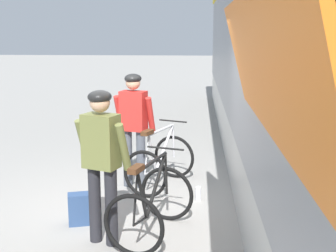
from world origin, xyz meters
TOP-DOWN VIEW (x-y plane):
  - ground_plane at (0.00, 0.00)m, footprint 80.00×80.00m
  - cyclist_near_in_olive at (-0.19, -1.06)m, footprint 0.66×0.47m
  - cyclist_far_in_red at (-0.11, 0.87)m, footprint 0.66×0.41m
  - bicycle_near_black at (0.34, -0.88)m, footprint 0.98×1.23m
  - bicycle_far_silver at (0.30, 0.87)m, footprint 1.05×1.26m
  - backpack_on_platform at (-0.60, -0.58)m, footprint 0.32×0.25m
  - water_bottle_near_the_bikes at (0.89, 0.33)m, footprint 0.08×0.08m

SIDE VIEW (x-z plane):
  - ground_plane at x=0.00m, z-range 0.00..0.00m
  - water_bottle_near_the_bikes at x=0.89m, z-range 0.00..0.21m
  - backpack_on_platform at x=-0.60m, z-range 0.00..0.40m
  - bicycle_near_black at x=0.34m, z-range -0.09..0.89m
  - bicycle_far_silver at x=0.30m, z-range -0.09..0.89m
  - cyclist_near_in_olive at x=-0.19m, z-range 0.17..1.94m
  - cyclist_far_in_red at x=-0.11m, z-range 0.17..1.94m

